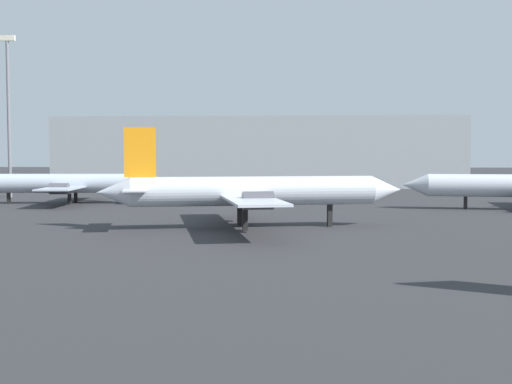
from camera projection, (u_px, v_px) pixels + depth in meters
name	position (u px, v px, depth m)	size (l,w,h in m)	color
airplane_distant	(251.00, 191.00, 58.02)	(27.23, 23.70, 8.87)	silver
airplane_far_right	(66.00, 183.00, 86.41)	(28.37, 20.37, 8.69)	#B2BCCC
light_mast_left	(9.00, 108.00, 98.16)	(2.40, 0.50, 24.18)	slate
terminal_building	(259.00, 152.00, 133.40)	(79.63, 20.02, 13.68)	#999EA3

